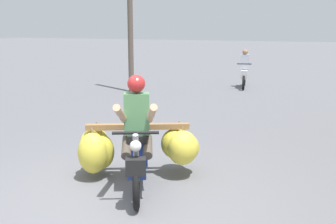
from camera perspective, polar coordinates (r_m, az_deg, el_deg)
ground_plane at (r=5.20m, az=-7.40°, el=-13.23°), size 120.00×120.00×0.00m
motorbike_main_loaded at (r=5.91m, az=-4.22°, el=-4.81°), size 1.87×1.94×1.58m
motorbike_distant_ahead_left at (r=15.15m, az=10.70°, el=5.53°), size 0.59×1.60×1.40m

